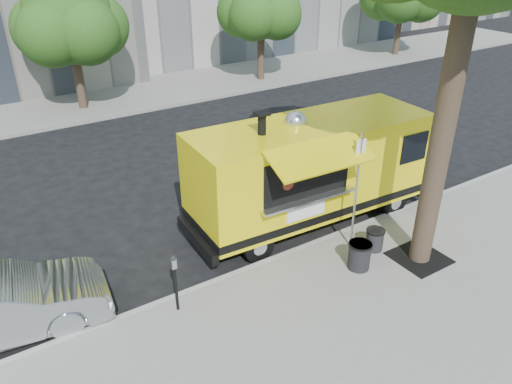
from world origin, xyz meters
The scene contains 12 objects.
ground centered at (0.00, 0.00, 0.00)m, with size 120.00×120.00×0.00m, color black.
sidewalk centered at (0.00, -4.00, 0.07)m, with size 60.00×6.00×0.15m, color gray.
curb centered at (0.00, -0.93, 0.07)m, with size 60.00×0.14×0.16m, color #999993.
far_sidewalk centered at (0.00, 13.50, 0.07)m, with size 60.00×5.00×0.15m, color gray.
tree_well centered at (2.60, -2.80, 0.15)m, with size 1.20×1.20×0.02m, color black.
far_tree_b centered at (-1.00, 12.70, 3.83)m, with size 3.60×3.60×5.50m.
far_tree_c centered at (8.00, 12.40, 3.72)m, with size 3.24×3.24×5.21m.
sign_post centered at (1.55, -1.55, 1.85)m, with size 0.28×0.06×3.00m.
parking_meter centered at (-3.00, -1.35, 0.98)m, with size 0.11×0.11×1.33m.
food_truck centered at (1.55, 0.17, 1.56)m, with size 6.82×3.26×3.32m.
trash_bin_left centered at (1.12, -2.29, 0.50)m, with size 0.55×0.55×0.66m.
trash_bin_right centered at (1.95, -1.94, 0.44)m, with size 0.46×0.46×0.55m.
Camera 1 is at (-5.92, -8.89, 7.15)m, focal length 35.00 mm.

